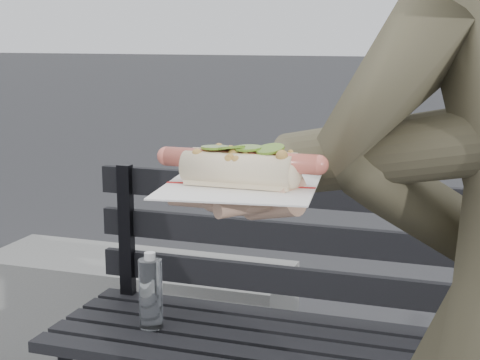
# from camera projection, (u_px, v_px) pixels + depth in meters

# --- Properties ---
(park_bench) EXTENTS (1.50, 0.44, 0.88)m
(park_bench) POSITION_uv_depth(u_px,v_px,m) (332.00, 321.00, 1.92)
(park_bench) COLOR black
(park_bench) RESTS_ON ground
(concrete_block) EXTENTS (1.20, 0.40, 0.40)m
(concrete_block) POSITION_uv_depth(u_px,v_px,m) (137.00, 310.00, 2.87)
(concrete_block) COLOR slate
(concrete_block) RESTS_ON ground
(held_hotdog) EXTENTS (0.62, 0.32, 0.20)m
(held_hotdog) POSITION_uv_depth(u_px,v_px,m) (401.00, 153.00, 0.92)
(held_hotdog) COLOR brown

